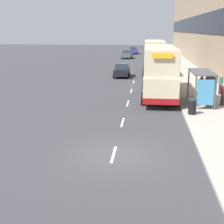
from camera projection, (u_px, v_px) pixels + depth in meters
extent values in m
plane|color=#38383D|center=(114.00, 155.00, 14.60)|extent=(220.00, 220.00, 0.00)
cube|color=#A39E93|center=(178.00, 65.00, 50.87)|extent=(5.00, 93.00, 0.14)
cube|color=#9E846B|center=(207.00, 19.00, 48.61)|extent=(3.00, 93.00, 14.46)
cube|color=black|center=(196.00, 24.00, 48.96)|extent=(0.12, 89.28, 2.60)
cube|color=silver|center=(114.00, 154.00, 14.62)|extent=(0.12, 2.00, 0.01)
cube|color=silver|center=(123.00, 122.00, 19.71)|extent=(0.12, 2.00, 0.01)
cube|color=silver|center=(128.00, 103.00, 24.79)|extent=(0.12, 2.00, 0.01)
cube|color=silver|center=(131.00, 91.00, 29.87)|extent=(0.12, 2.00, 0.01)
cube|color=silver|center=(134.00, 82.00, 34.95)|extent=(0.12, 2.00, 0.01)
cube|color=#4C4C51|center=(202.00, 72.00, 23.61)|extent=(1.60, 4.20, 0.08)
cylinder|color=#4C4C51|center=(195.00, 93.00, 22.09)|extent=(0.10, 0.10, 2.40)
cylinder|color=#4C4C51|center=(188.00, 84.00, 25.93)|extent=(0.10, 0.10, 2.40)
cylinder|color=#4C4C51|center=(216.00, 93.00, 21.93)|extent=(0.10, 0.10, 2.40)
cylinder|color=#4C4C51|center=(206.00, 84.00, 25.78)|extent=(0.10, 0.10, 2.40)
cube|color=#99A8B2|center=(210.00, 87.00, 23.83)|extent=(0.04, 3.68, 1.92)
cube|color=#3F8CBF|center=(205.00, 92.00, 22.05)|extent=(1.19, 0.10, 1.82)
cube|color=maroon|center=(203.00, 98.00, 24.10)|extent=(0.36, 2.80, 0.08)
cube|color=beige|center=(159.00, 81.00, 26.90)|extent=(2.55, 10.33, 1.85)
cube|color=beige|center=(160.00, 58.00, 26.41)|extent=(2.50, 10.02, 1.95)
cube|color=maroon|center=(158.00, 89.00, 27.07)|extent=(2.58, 10.38, 0.45)
cube|color=#2D3847|center=(159.00, 76.00, 26.80)|extent=(2.58, 9.71, 0.81)
cube|color=#2D3847|center=(160.00, 60.00, 26.44)|extent=(2.55, 9.71, 0.94)
cube|color=yellow|center=(163.00, 56.00, 21.31)|extent=(1.40, 0.08, 0.36)
cylinder|color=black|center=(144.00, 84.00, 30.64)|extent=(0.30, 1.00, 1.00)
cylinder|color=black|center=(170.00, 85.00, 30.37)|extent=(0.30, 1.00, 1.00)
cylinder|color=black|center=(143.00, 99.00, 24.19)|extent=(0.30, 1.00, 1.00)
cylinder|color=black|center=(176.00, 99.00, 23.92)|extent=(0.30, 1.00, 1.00)
cube|color=beige|center=(154.00, 63.00, 41.22)|extent=(2.55, 10.39, 1.85)
cube|color=beige|center=(154.00, 48.00, 40.73)|extent=(2.50, 10.07, 1.95)
cube|color=maroon|center=(154.00, 68.00, 41.40)|extent=(2.58, 10.44, 0.45)
cube|color=#2D3847|center=(154.00, 60.00, 41.12)|extent=(2.58, 9.76, 0.81)
cube|color=#2D3847|center=(154.00, 49.00, 40.76)|extent=(2.55, 9.76, 0.94)
cube|color=yellow|center=(156.00, 45.00, 35.60)|extent=(1.40, 0.08, 0.36)
cylinder|color=black|center=(144.00, 67.00, 44.98)|extent=(0.30, 1.00, 1.00)
cylinder|color=black|center=(162.00, 67.00, 44.71)|extent=(0.30, 1.00, 1.00)
cylinder|color=black|center=(144.00, 73.00, 38.50)|extent=(0.30, 1.00, 1.00)
cylinder|color=black|center=(165.00, 73.00, 38.22)|extent=(0.30, 1.00, 1.00)
cube|color=black|center=(122.00, 72.00, 38.47)|extent=(1.71, 3.88, 0.76)
cube|color=#2D3847|center=(122.00, 66.00, 38.48)|extent=(1.51, 1.86, 0.62)
cylinder|color=black|center=(128.00, 76.00, 37.32)|extent=(0.20, 0.60, 0.60)
cylinder|color=black|center=(114.00, 76.00, 37.50)|extent=(0.20, 0.60, 0.60)
cylinder|color=black|center=(129.00, 73.00, 39.63)|extent=(0.20, 0.60, 0.60)
cylinder|color=black|center=(116.00, 73.00, 39.81)|extent=(0.20, 0.60, 0.60)
cube|color=navy|center=(134.00, 51.00, 75.28)|extent=(1.79, 3.96, 0.79)
cube|color=#2D3847|center=(134.00, 48.00, 75.29)|extent=(1.58, 1.90, 0.65)
cylinder|color=black|center=(137.00, 53.00, 74.11)|extent=(0.20, 0.60, 0.60)
cylinder|color=black|center=(130.00, 53.00, 74.30)|extent=(0.20, 0.60, 0.60)
cylinder|color=black|center=(137.00, 52.00, 76.47)|extent=(0.20, 0.60, 0.60)
cylinder|color=black|center=(130.00, 52.00, 76.66)|extent=(0.20, 0.60, 0.60)
cube|color=#4C5156|center=(127.00, 55.00, 63.59)|extent=(1.89, 4.41, 0.78)
cube|color=#2D3847|center=(127.00, 51.00, 63.63)|extent=(1.67, 2.12, 0.64)
cylinder|color=black|center=(131.00, 58.00, 62.28)|extent=(0.20, 0.60, 0.60)
cylinder|color=black|center=(122.00, 57.00, 62.48)|extent=(0.20, 0.60, 0.60)
cylinder|color=black|center=(132.00, 56.00, 64.90)|extent=(0.20, 0.60, 0.60)
cylinder|color=black|center=(123.00, 56.00, 65.11)|extent=(0.20, 0.60, 0.60)
cylinder|color=#23232D|center=(201.00, 92.00, 26.44)|extent=(0.30, 0.30, 0.88)
cylinder|color=maroon|center=(202.00, 82.00, 26.23)|extent=(0.37, 0.37, 0.73)
sphere|color=tan|center=(202.00, 77.00, 26.11)|extent=(0.24, 0.24, 0.24)
cylinder|color=#23232D|center=(222.00, 100.00, 23.47)|extent=(0.27, 0.27, 0.78)
cylinder|color=maroon|center=(223.00, 91.00, 23.29)|extent=(0.33, 0.33, 0.65)
sphere|color=tan|center=(224.00, 85.00, 23.18)|extent=(0.21, 0.21, 0.21)
cylinder|color=#23232D|center=(220.00, 90.00, 27.59)|extent=(0.28, 0.28, 0.81)
cylinder|color=#337260|center=(221.00, 81.00, 27.40)|extent=(0.34, 0.34, 0.68)
sphere|color=tan|center=(221.00, 76.00, 27.29)|extent=(0.22, 0.22, 0.22)
cylinder|color=black|center=(192.00, 107.00, 20.98)|extent=(0.52, 0.52, 0.95)
cylinder|color=#2D2D33|center=(193.00, 100.00, 20.85)|extent=(0.55, 0.55, 0.10)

